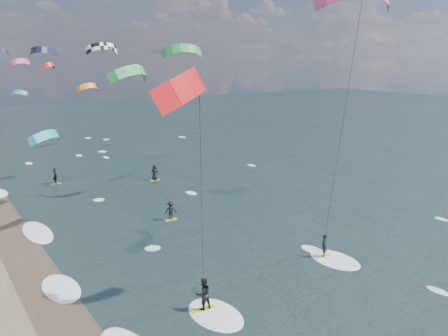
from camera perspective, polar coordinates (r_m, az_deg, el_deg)
wet_sand_strip at (r=28.84m, az=-17.41°, el=-17.22°), size 3.00×240.00×0.00m
kitesurfer_near_a at (r=28.33m, az=14.80°, el=11.90°), size 7.79×8.88×18.26m
kitesurfer_near_b at (r=21.34m, az=-2.40°, el=0.13°), size 6.94×9.50×14.32m
far_kitesurfers at (r=51.03m, az=-9.72°, el=-2.26°), size 11.08×18.57×1.80m
bg_kite_field at (r=67.48m, az=-17.57°, el=10.79°), size 16.13×67.07×9.22m
shoreline_surf at (r=33.18m, az=-17.57°, el=-13.02°), size 2.40×79.40×0.11m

